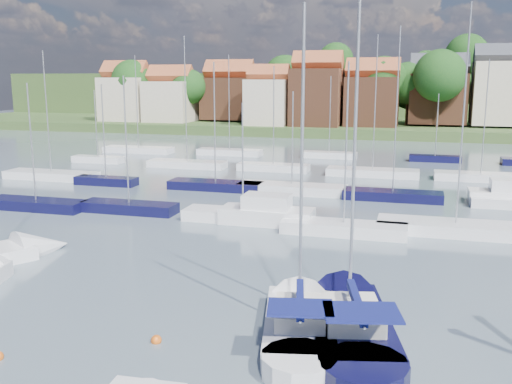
% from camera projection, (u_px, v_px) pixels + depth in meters
% --- Properties ---
extents(ground, '(260.00, 260.00, 0.00)m').
position_uv_depth(ground, '(362.00, 182.00, 60.60)').
color(ground, '#4D5D69').
rests_on(ground, ground).
extents(sailboat_centre, '(5.00, 11.30, 14.91)m').
position_uv_depth(sailboat_centre, '(299.00, 315.00, 25.61)').
color(sailboat_centre, silver).
rests_on(sailboat_centre, ground).
extents(sailboat_navy, '(6.00, 12.80, 17.11)m').
position_uv_depth(sailboat_navy, '(346.00, 312.00, 25.89)').
color(sailboat_navy, black).
rests_on(sailboat_navy, ground).
extents(buoy_c, '(0.45, 0.45, 0.45)m').
position_uv_depth(buoy_c, '(156.00, 342.00, 23.72)').
color(buoy_c, '#D85914').
rests_on(buoy_c, ground).
extents(buoy_d, '(0.53, 0.53, 0.53)m').
position_uv_depth(buoy_d, '(327.00, 382.00, 20.60)').
color(buoy_d, '#D85914').
rests_on(buoy_d, ground).
extents(buoy_e, '(0.42, 0.42, 0.42)m').
position_uv_depth(buoy_e, '(359.00, 302.00, 28.03)').
color(buoy_e, '#D85914').
rests_on(buoy_e, ground).
extents(marina_field, '(79.62, 41.41, 15.93)m').
position_uv_depth(marina_field, '(377.00, 187.00, 55.43)').
color(marina_field, silver).
rests_on(marina_field, ground).
extents(far_shore_town, '(212.46, 90.00, 22.27)m').
position_uv_depth(far_shore_town, '(404.00, 103.00, 146.67)').
color(far_shore_town, '#41552A').
rests_on(far_shore_town, ground).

